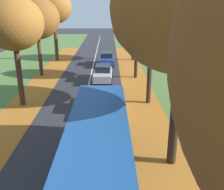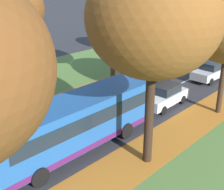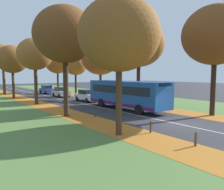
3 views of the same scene
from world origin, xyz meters
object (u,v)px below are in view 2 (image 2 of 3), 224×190
Objects in this scene: tree_left_near at (1,9)px; car_silver_following at (211,71)px; tree_right_near at (154,18)px; bus at (75,122)px; tree_left_far at (166,5)px; bollard_fourth at (1,126)px; tree_left_mid at (113,11)px; car_white_lead at (165,95)px.

tree_left_near is 2.23× the size of car_silver_following.
car_silver_following is (-3.67, 14.39, -6.52)m from tree_right_near.
car_silver_following is (6.73, 16.03, -6.25)m from tree_left_near.
car_silver_following is at bearing 90.38° from bus.
tree_left_far is at bearing 110.44° from bus.
tree_right_near is at bearing 22.57° from bollard_fourth.
bollard_fourth is 0.07× the size of bus.
bus is (6.28, -9.79, -4.44)m from tree_left_mid.
bollard_fourth is (-8.60, -3.57, -6.98)m from tree_right_near.
bollard_fourth is at bearing -84.76° from tree_left_far.
tree_left_near is 8.68m from bus.
car_white_lead is (0.17, 8.41, -0.89)m from bus.
tree_left_near is 2.25× the size of car_white_lead.
tree_left_mid is 8.72m from tree_left_far.
tree_left_mid is at bearing -86.00° from tree_left_far.
tree_left_near is 10.53m from tree_right_near.
tree_left_mid is at bearing 167.91° from car_white_lead.
bus reaches higher than bollard_fourth.
car_white_lead and car_silver_following have the same top height.
car_silver_following is at bearing 74.65° from bollard_fourth.
tree_right_near is (10.40, 1.64, 0.28)m from tree_left_near.
tree_left_near is at bearing -89.82° from tree_left_far.
tree_left_mid is 1.90× the size of car_silver_following.
tree_left_near is at bearing 132.90° from bollard_fourth.
tree_left_mid is 0.80× the size of tree_right_near.
tree_right_near is at bearing -57.88° from tree_left_far.
tree_right_near is 6.92m from bus.
tree_left_mid is 12.45m from bus.
car_silver_following is at bearing 46.16° from tree_left_mid.
car_silver_following is (-0.11, 16.22, -0.89)m from bus.
tree_left_near is 0.91× the size of bus.
tree_right_near is 14.27× the size of bollard_fourth.
tree_left_far reaches higher than car_white_lead.
bus is at bearing -57.31° from tree_left_mid.
tree_right_near is 11.64m from bollard_fourth.
car_silver_following is at bearing -18.48° from tree_left_far.
tree_left_near reaches higher than car_silver_following.
tree_left_near reaches higher than bollard_fourth.
tree_right_near is at bearing 8.97° from tree_left_near.
car_white_lead is (6.46, -1.38, -5.33)m from tree_left_mid.
tree_left_near is 13.41× the size of bollard_fourth.
bus is 16.25m from car_silver_following.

